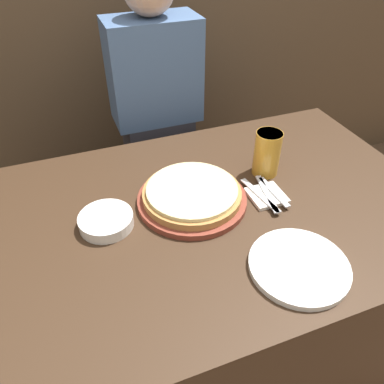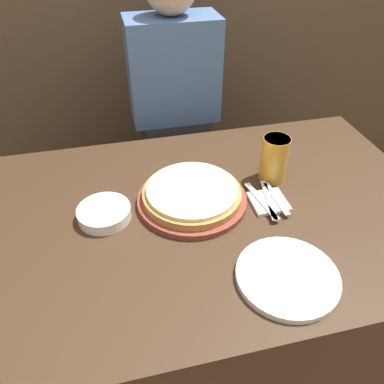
% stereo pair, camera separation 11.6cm
% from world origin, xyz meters
% --- Properties ---
extents(ground_plane, '(12.00, 12.00, 0.00)m').
position_xyz_m(ground_plane, '(0.00, 0.00, 0.00)').
color(ground_plane, brown).
extents(dining_table, '(1.44, 0.93, 0.75)m').
position_xyz_m(dining_table, '(0.00, 0.00, 0.38)').
color(dining_table, '#3D2819').
rests_on(dining_table, ground_plane).
extents(pizza_on_board, '(0.34, 0.34, 0.06)m').
position_xyz_m(pizza_on_board, '(-0.05, 0.05, 0.78)').
color(pizza_on_board, brown).
rests_on(pizza_on_board, dining_table).
extents(beer_glass, '(0.09, 0.09, 0.16)m').
position_xyz_m(beer_glass, '(0.25, 0.11, 0.84)').
color(beer_glass, gold).
rests_on(beer_glass, dining_table).
extents(dinner_plate, '(0.26, 0.26, 0.02)m').
position_xyz_m(dinner_plate, '(0.12, -0.30, 0.76)').
color(dinner_plate, white).
rests_on(dinner_plate, dining_table).
extents(side_bowl, '(0.16, 0.16, 0.04)m').
position_xyz_m(side_bowl, '(-0.32, 0.04, 0.77)').
color(side_bowl, white).
rests_on(side_bowl, dining_table).
extents(napkin_stack, '(0.11, 0.11, 0.01)m').
position_xyz_m(napkin_stack, '(0.19, -0.01, 0.76)').
color(napkin_stack, white).
rests_on(napkin_stack, dining_table).
extents(fork, '(0.05, 0.19, 0.00)m').
position_xyz_m(fork, '(0.16, -0.01, 0.77)').
color(fork, silver).
rests_on(fork, napkin_stack).
extents(dinner_knife, '(0.05, 0.19, 0.00)m').
position_xyz_m(dinner_knife, '(0.19, -0.01, 0.77)').
color(dinner_knife, silver).
rests_on(dinner_knife, napkin_stack).
extents(spoon, '(0.03, 0.16, 0.00)m').
position_xyz_m(spoon, '(0.21, -0.01, 0.77)').
color(spoon, silver).
rests_on(spoon, napkin_stack).
extents(diner_person, '(0.37, 0.20, 1.34)m').
position_xyz_m(diner_person, '(0.02, 0.67, 0.66)').
color(diner_person, '#33333D').
rests_on(diner_person, ground_plane).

